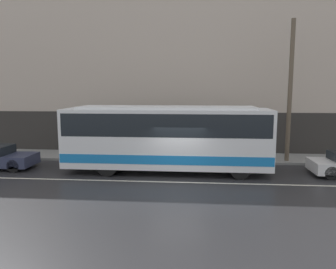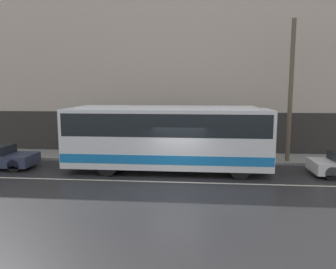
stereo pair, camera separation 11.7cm
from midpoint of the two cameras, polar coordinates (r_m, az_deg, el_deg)
The scene contains 7 objects.
ground_plane at distance 15.45m, azimuth 1.96°, elevation -8.32°, with size 60.00×60.00×0.00m, color #262628.
sidewalk at distance 20.69m, azimuth 2.85°, elevation -3.93°, with size 60.00×2.83×0.14m.
building_facade at distance 21.91m, azimuth 3.16°, elevation 13.72°, with size 60.00×0.35×13.50m.
lane_stripe at distance 15.45m, azimuth 1.96°, elevation -8.31°, with size 54.00×0.14×0.01m.
transit_bus at distance 16.96m, azimuth -0.05°, elevation -0.15°, with size 10.55×2.55×3.44m.
utility_pole_near at distance 20.08m, azimuth 20.73°, elevation 7.01°, with size 0.25×0.25×8.07m.
pedestrian_waiting at distance 20.72m, azimuth 3.49°, elevation -1.52°, with size 0.36×0.36×1.67m.
Camera 2 is at (0.92, -14.80, 4.33)m, focal length 35.00 mm.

